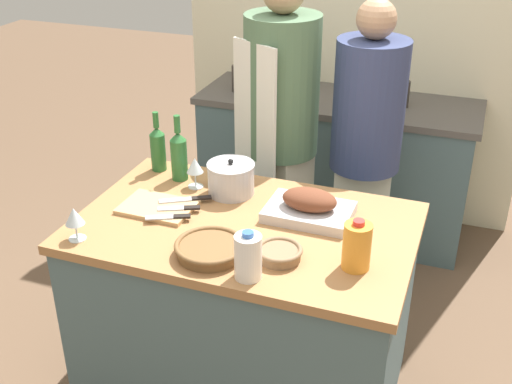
{
  "coord_description": "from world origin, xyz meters",
  "views": [
    {
      "loc": [
        0.82,
        -2.1,
        2.2
      ],
      "look_at": [
        0.0,
        0.13,
        0.96
      ],
      "focal_mm": 45.0,
      "sensor_mm": 36.0,
      "label": 1
    }
  ],
  "objects_px": {
    "wine_bottle_dark": "(158,147)",
    "wine_glass_right": "(195,166)",
    "mixing_bowl": "(279,253)",
    "milk_jug": "(248,256)",
    "wine_bottle_green": "(179,155)",
    "condiment_bottle_tall": "(404,94)",
    "stock_pot": "(231,179)",
    "person_cook_aproned": "(280,129)",
    "knife_paring": "(181,208)",
    "condiment_bottle_short": "(237,78)",
    "cutting_board": "(158,207)",
    "knife_bread": "(170,217)",
    "juice_jug": "(357,246)",
    "wine_glass_left": "(74,217)",
    "person_cook_guest": "(366,146)",
    "roasting_pan": "(309,207)",
    "stand_mixer": "(279,71)",
    "knife_chef": "(187,199)",
    "condiment_bottle_extra": "(251,84)",
    "wicker_basket": "(210,248)"
  },
  "relations": [
    {
      "from": "cutting_board",
      "to": "person_cook_guest",
      "type": "height_order",
      "value": "person_cook_guest"
    },
    {
      "from": "knife_paring",
      "to": "person_cook_aproned",
      "type": "xyz_separation_m",
      "value": [
        0.17,
        0.83,
        0.07
      ]
    },
    {
      "from": "stock_pot",
      "to": "mixing_bowl",
      "type": "bearing_deg",
      "value": -49.43
    },
    {
      "from": "stock_pot",
      "to": "condiment_bottle_tall",
      "type": "height_order",
      "value": "condiment_bottle_tall"
    },
    {
      "from": "wine_bottle_dark",
      "to": "wine_glass_right",
      "type": "xyz_separation_m",
      "value": [
        0.24,
        -0.11,
        -0.01
      ]
    },
    {
      "from": "wine_bottle_dark",
      "to": "knife_chef",
      "type": "distance_m",
      "value": 0.39
    },
    {
      "from": "roasting_pan",
      "to": "milk_jug",
      "type": "bearing_deg",
      "value": -99.79
    },
    {
      "from": "mixing_bowl",
      "to": "milk_jug",
      "type": "distance_m",
      "value": 0.17
    },
    {
      "from": "person_cook_guest",
      "to": "roasting_pan",
      "type": "bearing_deg",
      "value": -105.05
    },
    {
      "from": "wine_bottle_dark",
      "to": "stand_mixer",
      "type": "xyz_separation_m",
      "value": [
        0.18,
        1.25,
        0.03
      ]
    },
    {
      "from": "knife_chef",
      "to": "person_cook_aproned",
      "type": "height_order",
      "value": "person_cook_aproned"
    },
    {
      "from": "stock_pot",
      "to": "person_cook_aproned",
      "type": "height_order",
      "value": "person_cook_aproned"
    },
    {
      "from": "condiment_bottle_short",
      "to": "milk_jug",
      "type": "bearing_deg",
      "value": -67.25
    },
    {
      "from": "stock_pot",
      "to": "person_cook_guest",
      "type": "bearing_deg",
      "value": 55.64
    },
    {
      "from": "stock_pot",
      "to": "wine_glass_left",
      "type": "bearing_deg",
      "value": -126.44
    },
    {
      "from": "condiment_bottle_tall",
      "to": "stock_pot",
      "type": "bearing_deg",
      "value": -111.66
    },
    {
      "from": "wine_bottle_green",
      "to": "wine_glass_left",
      "type": "height_order",
      "value": "wine_bottle_green"
    },
    {
      "from": "knife_paring",
      "to": "roasting_pan",
      "type": "bearing_deg",
      "value": 16.15
    },
    {
      "from": "wine_glass_right",
      "to": "wine_bottle_dark",
      "type": "bearing_deg",
      "value": 156.0
    },
    {
      "from": "wine_bottle_green",
      "to": "condiment_bottle_tall",
      "type": "xyz_separation_m",
      "value": [
        0.82,
        1.32,
        -0.04
      ]
    },
    {
      "from": "wicker_basket",
      "to": "wine_glass_left",
      "type": "relative_size",
      "value": 1.95
    },
    {
      "from": "stand_mixer",
      "to": "stock_pot",
      "type": "bearing_deg",
      "value": -80.32
    },
    {
      "from": "milk_jug",
      "to": "wine_glass_right",
      "type": "relative_size",
      "value": 1.31
    },
    {
      "from": "condiment_bottle_extra",
      "to": "person_cook_guest",
      "type": "distance_m",
      "value": 0.99
    },
    {
      "from": "stock_pot",
      "to": "person_cook_aproned",
      "type": "bearing_deg",
      "value": 86.78
    },
    {
      "from": "wine_bottle_green",
      "to": "wine_glass_left",
      "type": "distance_m",
      "value": 0.63
    },
    {
      "from": "knife_paring",
      "to": "condiment_bottle_tall",
      "type": "height_order",
      "value": "condiment_bottle_tall"
    },
    {
      "from": "knife_chef",
      "to": "person_cook_guest",
      "type": "bearing_deg",
      "value": 54.06
    },
    {
      "from": "condiment_bottle_short",
      "to": "condiment_bottle_extra",
      "type": "bearing_deg",
      "value": -32.1
    },
    {
      "from": "condiment_bottle_short",
      "to": "person_cook_aproned",
      "type": "bearing_deg",
      "value": -53.62
    },
    {
      "from": "wicker_basket",
      "to": "cutting_board",
      "type": "bearing_deg",
      "value": 144.86
    },
    {
      "from": "cutting_board",
      "to": "knife_bread",
      "type": "relative_size",
      "value": 1.72
    },
    {
      "from": "wicker_basket",
      "to": "condiment_bottle_short",
      "type": "xyz_separation_m",
      "value": [
        -0.6,
        1.79,
        0.06
      ]
    },
    {
      "from": "mixing_bowl",
      "to": "wine_bottle_green",
      "type": "relative_size",
      "value": 0.56
    },
    {
      "from": "wine_bottle_green",
      "to": "condiment_bottle_tall",
      "type": "relative_size",
      "value": 1.79
    },
    {
      "from": "stand_mixer",
      "to": "condiment_bottle_tall",
      "type": "distance_m",
      "value": 0.78
    },
    {
      "from": "knife_chef",
      "to": "knife_paring",
      "type": "height_order",
      "value": "same"
    },
    {
      "from": "roasting_pan",
      "to": "milk_jug",
      "type": "height_order",
      "value": "milk_jug"
    },
    {
      "from": "wine_glass_left",
      "to": "person_cook_guest",
      "type": "relative_size",
      "value": 0.08
    },
    {
      "from": "juice_jug",
      "to": "knife_bread",
      "type": "xyz_separation_m",
      "value": [
        -0.78,
        0.07,
        -0.07
      ]
    },
    {
      "from": "wine_bottle_green",
      "to": "knife_chef",
      "type": "height_order",
      "value": "wine_bottle_green"
    },
    {
      "from": "wine_glass_left",
      "to": "stand_mixer",
      "type": "distance_m",
      "value": 1.94
    },
    {
      "from": "mixing_bowl",
      "to": "stand_mixer",
      "type": "distance_m",
      "value": 1.89
    },
    {
      "from": "wine_glass_right",
      "to": "stand_mixer",
      "type": "bearing_deg",
      "value": 92.48
    },
    {
      "from": "wine_bottle_green",
      "to": "knife_paring",
      "type": "relative_size",
      "value": 1.8
    },
    {
      "from": "juice_jug",
      "to": "wine_bottle_dark",
      "type": "distance_m",
      "value": 1.17
    },
    {
      "from": "knife_chef",
      "to": "person_cook_aproned",
      "type": "bearing_deg",
      "value": 76.9
    },
    {
      "from": "wine_glass_left",
      "to": "knife_chef",
      "type": "distance_m",
      "value": 0.5
    },
    {
      "from": "cutting_board",
      "to": "stock_pot",
      "type": "bearing_deg",
      "value": 45.68
    },
    {
      "from": "wine_glass_right",
      "to": "knife_chef",
      "type": "xyz_separation_m",
      "value": [
        0.03,
        -0.16,
        -0.08
      ]
    }
  ]
}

